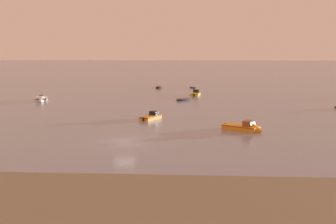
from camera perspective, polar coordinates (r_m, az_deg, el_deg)
ground_plane at (r=48.04m, az=-6.22°, el=-4.34°), size 800.00×800.00×0.00m
rowboat_moored_1 at (r=116.75m, az=-1.34°, el=3.55°), size 1.77×4.72×0.74m
motorboat_moored_0 at (r=98.24m, az=4.03°, el=2.60°), size 2.70×5.51×2.01m
motorboat_moored_1 at (r=55.42m, az=11.18°, el=-2.34°), size 5.87×4.74×2.17m
rowboat_moored_2 at (r=87.95m, az=2.24°, el=1.80°), size 3.82×3.67×0.62m
motorboat_moored_2 at (r=90.39m, az=-17.67°, el=1.67°), size 4.09×6.70×2.17m
motorboat_moored_3 at (r=64.15m, az=-2.14°, el=-0.72°), size 3.65×4.93×1.79m
rowboat_moored_3 at (r=116.58m, az=3.55°, el=3.49°), size 2.27×3.01×0.46m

